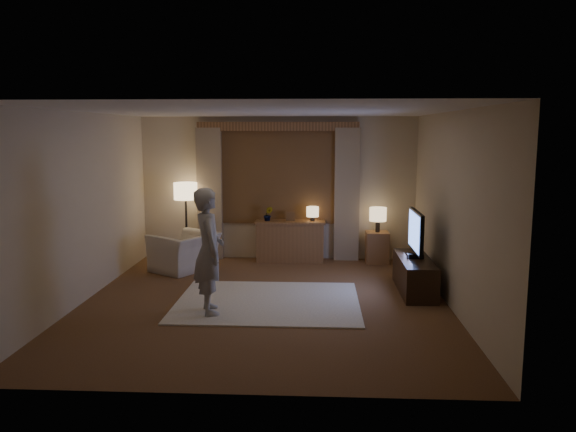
# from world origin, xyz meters

# --- Properties ---
(room) EXTENTS (5.04, 5.54, 2.64)m
(room) POSITION_xyz_m (0.00, 0.50, 1.33)
(room) COLOR brown
(room) RESTS_ON ground
(rug) EXTENTS (2.50, 2.00, 0.02)m
(rug) POSITION_xyz_m (0.04, -0.01, 0.01)
(rug) COLOR #EDE5C7
(rug) RESTS_ON floor
(sideboard) EXTENTS (1.20, 0.40, 0.70)m
(sideboard) POSITION_xyz_m (0.23, 2.50, 0.35)
(sideboard) COLOR brown
(sideboard) RESTS_ON floor
(picture_frame) EXTENTS (0.16, 0.02, 0.20)m
(picture_frame) POSITION_xyz_m (0.23, 2.50, 0.80)
(picture_frame) COLOR brown
(picture_frame) RESTS_ON sideboard
(plant) EXTENTS (0.17, 0.13, 0.30)m
(plant) POSITION_xyz_m (-0.17, 2.50, 0.85)
(plant) COLOR #999999
(plant) RESTS_ON sideboard
(table_lamp_sideboard) EXTENTS (0.22, 0.22, 0.30)m
(table_lamp_sideboard) POSITION_xyz_m (0.63, 2.50, 0.90)
(table_lamp_sideboard) COLOR black
(table_lamp_sideboard) RESTS_ON sideboard
(floor_lamp) EXTENTS (0.42, 0.42, 1.43)m
(floor_lamp) POSITION_xyz_m (-1.64, 2.43, 1.20)
(floor_lamp) COLOR black
(floor_lamp) RESTS_ON floor
(armchair) EXTENTS (1.24, 1.28, 0.63)m
(armchair) POSITION_xyz_m (-1.52, 1.72, 0.32)
(armchair) COLOR beige
(armchair) RESTS_ON floor
(side_table) EXTENTS (0.40, 0.40, 0.56)m
(side_table) POSITION_xyz_m (1.79, 2.45, 0.28)
(side_table) COLOR brown
(side_table) RESTS_ON floor
(table_lamp_side) EXTENTS (0.30, 0.30, 0.44)m
(table_lamp_side) POSITION_xyz_m (1.79, 2.45, 0.87)
(table_lamp_side) COLOR black
(table_lamp_side) RESTS_ON side_table
(tv_stand) EXTENTS (0.45, 1.40, 0.50)m
(tv_stand) POSITION_xyz_m (2.15, 0.64, 0.25)
(tv_stand) COLOR black
(tv_stand) RESTS_ON floor
(tv) EXTENTS (0.24, 0.97, 0.70)m
(tv) POSITION_xyz_m (2.15, 0.64, 0.88)
(tv) COLOR black
(tv) RESTS_ON tv_stand
(person) EXTENTS (0.56, 0.68, 1.62)m
(person) POSITION_xyz_m (-0.66, -0.51, 0.83)
(person) COLOR #A49E97
(person) RESTS_ON rug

